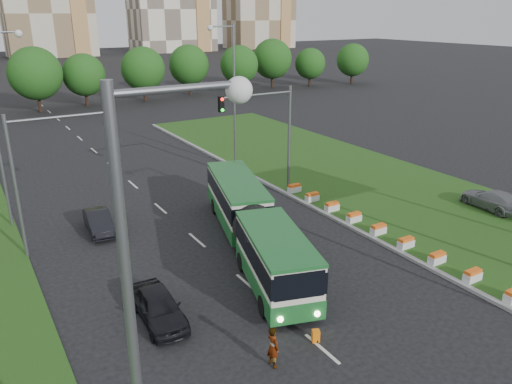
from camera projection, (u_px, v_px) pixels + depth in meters
ground at (296, 269)px, 26.53m from camera, size 360.00×360.00×0.00m
grass_median at (371, 185)px, 39.28m from camera, size 14.00×60.00×0.15m
median_kerb at (300, 201)px, 35.88m from camera, size 0.30×60.00×0.18m
lane_markings at (125, 178)px, 41.14m from camera, size 0.20×100.00×0.01m
flower_planters at (378, 229)px, 30.29m from camera, size 1.10×18.10×0.60m
traffic_mast_median at (271, 126)px, 35.08m from camera, size 5.76×0.32×8.00m
traffic_mast_left at (45, 160)px, 26.88m from camera, size 5.76×0.32×8.00m
street_lamps at (166, 129)px, 31.06m from camera, size 36.00×60.00×12.00m
tree_line at (136, 72)px, 74.09m from camera, size 120.00×8.00×9.00m
articulated_bus at (249, 225)px, 28.05m from camera, size 2.50×16.03×2.64m
car_left_near at (159, 307)px, 21.86m from camera, size 1.87×4.24×1.42m
car_left_far at (99, 222)px, 30.83m from camera, size 1.71×4.11×1.32m
car_median at (493, 200)px, 34.03m from camera, size 2.23×4.73×1.33m
pedestrian at (273, 347)px, 19.01m from camera, size 0.43×0.64×1.72m
shopping_trolley at (316, 336)px, 20.61m from camera, size 0.31×0.33×0.53m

